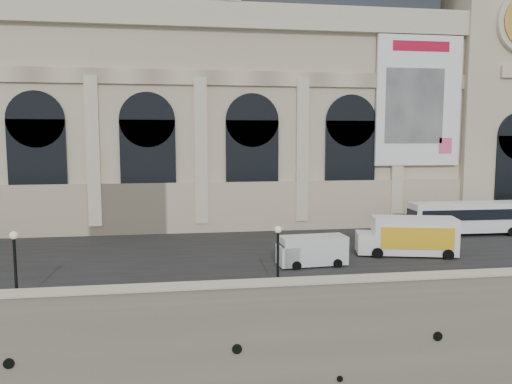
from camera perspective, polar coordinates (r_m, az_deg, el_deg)
quay at (r=62.82m, az=-7.60°, el=-5.12°), size 160.00×70.00×6.00m
street at (r=41.65m, az=-7.13°, el=-6.71°), size 160.00×24.00×0.06m
parapet at (r=28.57m, az=-6.43°, el=-11.58°), size 160.00×1.40×1.21m
museum at (r=57.83m, az=-13.80°, el=10.44°), size 69.00×18.70×29.10m
clock_pavilion at (r=65.24m, az=24.52°, el=12.83°), size 13.00×14.72×36.70m
bus_right at (r=51.55m, az=22.84°, el=-2.65°), size 10.92×2.66×3.20m
van_c at (r=36.66m, az=6.09°, el=-6.72°), size 5.10×2.33×2.22m
box_truck at (r=41.37m, az=17.01°, el=-4.88°), size 7.99×4.21×3.08m
lamp_left at (r=30.61m, az=-25.78°, el=-8.03°), size 0.44×0.44×4.28m
lamp_right at (r=30.05m, az=2.52°, el=-7.80°), size 0.42×0.42×4.13m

